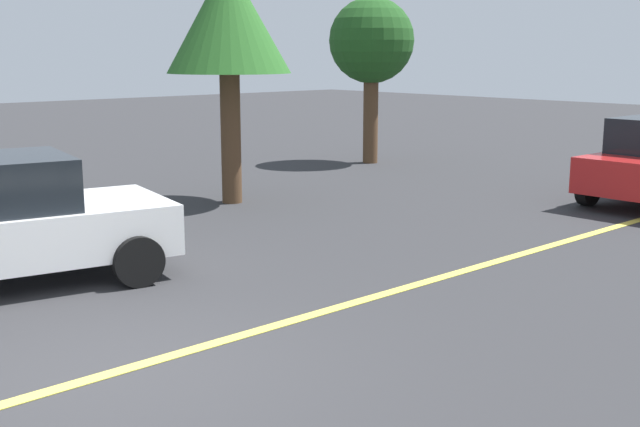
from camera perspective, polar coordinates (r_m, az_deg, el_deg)
The scene contains 5 objects.
ground_plane at distance 7.60m, azimuth -14.62°, elevation -11.02°, with size 80.00×80.00×0.00m, color #2D2D30.
lane_marking_centre at distance 9.26m, azimuth 2.12°, elevation -6.50°, with size 28.00×0.16×0.01m, color #E0D14C.
car_white_mid_road at distance 10.61m, azimuth -21.69°, elevation -0.50°, with size 4.18×2.69×1.61m.
tree_left_verge at distance 15.31m, azimuth -6.58°, elevation 13.55°, with size 2.33×2.33×4.55m.
tree_centre_verge at distance 20.92m, azimuth 3.71°, elevation 12.07°, with size 2.18×2.18×4.25m.
Camera 1 is at (-3.16, -6.29, 2.86)m, focal length 44.77 mm.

